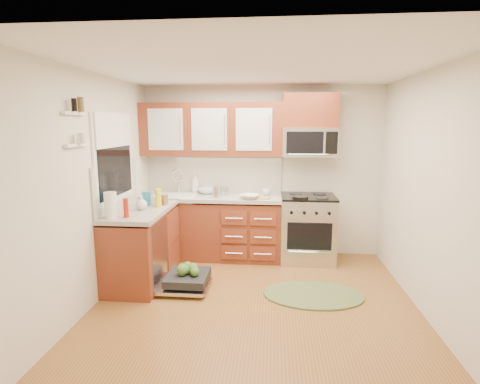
# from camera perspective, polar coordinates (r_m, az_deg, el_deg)

# --- Properties ---
(floor) EXTENTS (3.50, 3.50, 0.00)m
(floor) POSITION_cam_1_polar(r_m,az_deg,el_deg) (4.31, 2.28, -16.60)
(floor) COLOR brown
(floor) RESTS_ON ground
(ceiling) EXTENTS (3.50, 3.50, 0.00)m
(ceiling) POSITION_cam_1_polar(r_m,az_deg,el_deg) (3.88, 2.55, 18.46)
(ceiling) COLOR white
(ceiling) RESTS_ON ground
(wall_back) EXTENTS (3.50, 0.04, 2.50)m
(wall_back) POSITION_cam_1_polar(r_m,az_deg,el_deg) (5.63, 3.29, 3.15)
(wall_back) COLOR beige
(wall_back) RESTS_ON ground
(wall_front) EXTENTS (3.50, 0.04, 2.50)m
(wall_front) POSITION_cam_1_polar(r_m,az_deg,el_deg) (2.21, 0.13, -8.10)
(wall_front) COLOR beige
(wall_front) RESTS_ON ground
(wall_left) EXTENTS (0.04, 3.50, 2.50)m
(wall_left) POSITION_cam_1_polar(r_m,az_deg,el_deg) (4.35, -21.26, 0.36)
(wall_left) COLOR beige
(wall_left) RESTS_ON ground
(wall_right) EXTENTS (0.04, 3.50, 2.50)m
(wall_right) POSITION_cam_1_polar(r_m,az_deg,el_deg) (4.20, 26.98, -0.40)
(wall_right) COLOR beige
(wall_right) RESTS_ON ground
(base_cabinet_back) EXTENTS (2.05, 0.60, 0.85)m
(base_cabinet_back) POSITION_cam_1_polar(r_m,az_deg,el_deg) (5.58, -4.40, -5.59)
(base_cabinet_back) COLOR maroon
(base_cabinet_back) RESTS_ON ground
(base_cabinet_left) EXTENTS (0.60, 1.25, 0.85)m
(base_cabinet_left) POSITION_cam_1_polar(r_m,az_deg,el_deg) (4.90, -14.71, -8.16)
(base_cabinet_left) COLOR maroon
(base_cabinet_left) RESTS_ON ground
(countertop_back) EXTENTS (2.07, 0.64, 0.05)m
(countertop_back) POSITION_cam_1_polar(r_m,az_deg,el_deg) (5.46, -4.49, -0.82)
(countertop_back) COLOR #A49E95
(countertop_back) RESTS_ON base_cabinet_back
(countertop_left) EXTENTS (0.64, 1.27, 0.05)m
(countertop_left) POSITION_cam_1_polar(r_m,az_deg,el_deg) (4.77, -14.86, -2.75)
(countertop_left) COLOR #A49E95
(countertop_left) RESTS_ON base_cabinet_left
(backsplash_back) EXTENTS (2.05, 0.02, 0.57)m
(backsplash_back) POSITION_cam_1_polar(r_m,az_deg,el_deg) (5.69, -4.04, 2.81)
(backsplash_back) COLOR beige
(backsplash_back) RESTS_ON ground
(backsplash_left) EXTENTS (0.02, 1.25, 0.57)m
(backsplash_left) POSITION_cam_1_polar(r_m,az_deg,el_deg) (4.82, -18.32, 0.96)
(backsplash_left) COLOR beige
(backsplash_left) RESTS_ON ground
(upper_cabinets) EXTENTS (2.05, 0.35, 0.75)m
(upper_cabinets) POSITION_cam_1_polar(r_m,az_deg,el_deg) (5.49, -4.39, 9.49)
(upper_cabinets) COLOR maroon
(upper_cabinets) RESTS_ON ground
(cabinet_over_mw) EXTENTS (0.76, 0.35, 0.47)m
(cabinet_over_mw) POSITION_cam_1_polar(r_m,az_deg,el_deg) (5.44, 10.67, 12.08)
(cabinet_over_mw) COLOR maroon
(cabinet_over_mw) RESTS_ON ground
(range) EXTENTS (0.76, 0.64, 0.95)m
(range) POSITION_cam_1_polar(r_m,az_deg,el_deg) (5.49, 10.23, -5.44)
(range) COLOR silver
(range) RESTS_ON ground
(microwave) EXTENTS (0.76, 0.38, 0.40)m
(microwave) POSITION_cam_1_polar(r_m,az_deg,el_deg) (5.42, 10.54, 7.49)
(microwave) COLOR silver
(microwave) RESTS_ON ground
(sink) EXTENTS (0.62, 0.50, 0.26)m
(sink) POSITION_cam_1_polar(r_m,az_deg,el_deg) (5.57, -9.84, -1.76)
(sink) COLOR white
(sink) RESTS_ON ground
(dishwasher) EXTENTS (0.70, 0.60, 0.20)m
(dishwasher) POSITION_cam_1_polar(r_m,az_deg,el_deg) (4.65, -8.45, -13.24)
(dishwasher) COLOR silver
(dishwasher) RESTS_ON ground
(window) EXTENTS (0.03, 1.05, 1.05)m
(window) POSITION_cam_1_polar(r_m,az_deg,el_deg) (4.76, -18.67, 4.96)
(window) COLOR white
(window) RESTS_ON ground
(window_blind) EXTENTS (0.02, 0.96, 0.40)m
(window_blind) POSITION_cam_1_polar(r_m,az_deg,el_deg) (4.73, -18.62, 8.94)
(window_blind) COLOR white
(window_blind) RESTS_ON ground
(shelf_upper) EXTENTS (0.04, 0.40, 0.03)m
(shelf_upper) POSITION_cam_1_polar(r_m,az_deg,el_deg) (3.98, -23.88, 10.91)
(shelf_upper) COLOR white
(shelf_upper) RESTS_ON ground
(shelf_lower) EXTENTS (0.04, 0.40, 0.03)m
(shelf_lower) POSITION_cam_1_polar(r_m,az_deg,el_deg) (3.98, -23.57, 6.60)
(shelf_lower) COLOR white
(shelf_lower) RESTS_ON ground
(rug) EXTENTS (1.20, 0.83, 0.02)m
(rug) POSITION_cam_1_polar(r_m,az_deg,el_deg) (4.55, 11.11, -15.11)
(rug) COLOR #5A6A3D
(rug) RESTS_ON ground
(skillet) EXTENTS (0.28, 0.28, 0.04)m
(skillet) POSITION_cam_1_polar(r_m,az_deg,el_deg) (5.12, 9.18, -0.85)
(skillet) COLOR black
(skillet) RESTS_ON range
(stock_pot) EXTENTS (0.24, 0.24, 0.11)m
(stock_pot) POSITION_cam_1_polar(r_m,az_deg,el_deg) (5.50, -2.69, 0.15)
(stock_pot) COLOR silver
(stock_pot) RESTS_ON countertop_back
(cutting_board) EXTENTS (0.30, 0.21, 0.02)m
(cutting_board) POSITION_cam_1_polar(r_m,az_deg,el_deg) (5.23, 2.99, -0.90)
(cutting_board) COLOR tan
(cutting_board) RESTS_ON countertop_back
(canister) EXTENTS (0.14, 0.14, 0.17)m
(canister) POSITION_cam_1_polar(r_m,az_deg,el_deg) (5.25, -3.65, -0.04)
(canister) COLOR silver
(canister) RESTS_ON countertop_back
(paper_towel_roll) EXTENTS (0.16, 0.16, 0.29)m
(paper_towel_roll) POSITION_cam_1_polar(r_m,az_deg,el_deg) (4.36, -19.12, -1.90)
(paper_towel_roll) COLOR white
(paper_towel_roll) RESTS_ON countertop_left
(mustard_bottle) EXTENTS (0.09, 0.09, 0.23)m
(mustard_bottle) POSITION_cam_1_polar(r_m,az_deg,el_deg) (4.79, -12.33, -0.88)
(mustard_bottle) COLOR yellow
(mustard_bottle) RESTS_ON countertop_left
(red_bottle) EXTENTS (0.06, 0.06, 0.21)m
(red_bottle) POSITION_cam_1_polar(r_m,az_deg,el_deg) (4.34, -16.99, -2.36)
(red_bottle) COLOR #AA1A0E
(red_bottle) RESTS_ON countertop_left
(wooden_box) EXTENTS (0.15, 0.13, 0.13)m
(wooden_box) POSITION_cam_1_polar(r_m,az_deg,el_deg) (4.92, -11.84, -1.15)
(wooden_box) COLOR brown
(wooden_box) RESTS_ON countertop_left
(blue_carton) EXTENTS (0.13, 0.10, 0.18)m
(blue_carton) POSITION_cam_1_polar(r_m,az_deg,el_deg) (4.92, -14.09, -0.99)
(blue_carton) COLOR teal
(blue_carton) RESTS_ON countertop_left
(bowl_a) EXTENTS (0.34, 0.34, 0.06)m
(bowl_a) POSITION_cam_1_polar(r_m,az_deg,el_deg) (5.19, 1.45, -0.72)
(bowl_a) COLOR #999999
(bowl_a) RESTS_ON countertop_back
(bowl_b) EXTENTS (0.31, 0.31, 0.08)m
(bowl_b) POSITION_cam_1_polar(r_m,az_deg,el_deg) (5.61, -5.01, 0.17)
(bowl_b) COLOR #999999
(bowl_b) RESTS_ON countertop_back
(cup) EXTENTS (0.14, 0.14, 0.10)m
(cup) POSITION_cam_1_polar(r_m,az_deg,el_deg) (5.49, 4.03, 0.04)
(cup) COLOR #999999
(cup) RESTS_ON countertop_back
(soap_bottle_a) EXTENTS (0.12, 0.12, 0.30)m
(soap_bottle_a) POSITION_cam_1_polar(r_m,az_deg,el_deg) (5.71, -6.83, 1.44)
(soap_bottle_a) COLOR #999999
(soap_bottle_a) RESTS_ON countertop_back
(soap_bottle_b) EXTENTS (0.10, 0.10, 0.17)m
(soap_bottle_b) POSITION_cam_1_polar(r_m,az_deg,el_deg) (4.92, -13.11, -0.95)
(soap_bottle_b) COLOR #999999
(soap_bottle_b) RESTS_ON countertop_left
(soap_bottle_c) EXTENTS (0.16, 0.16, 0.18)m
(soap_bottle_c) POSITION_cam_1_polar(r_m,az_deg,el_deg) (4.69, -14.81, -1.56)
(soap_bottle_c) COLOR #999999
(soap_bottle_c) RESTS_ON countertop_left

